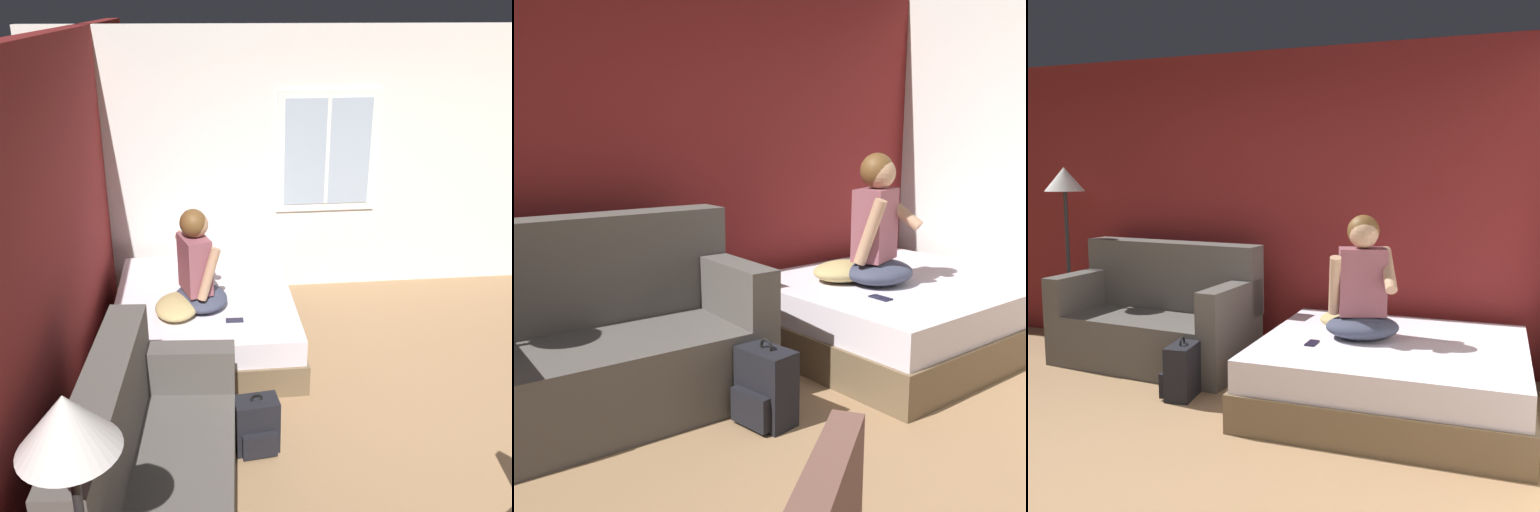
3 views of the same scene
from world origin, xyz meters
TOP-DOWN VIEW (x-y plane):
  - wall_back_accent at (0.00, 2.71)m, footprint 10.35×0.16m
  - bed at (1.58, 1.71)m, footprint 1.85×1.60m
  - couch at (-0.50, 2.06)m, footprint 1.76×0.95m
  - person_seated at (1.36, 1.75)m, footprint 0.63×0.58m
  - backpack at (0.09, 1.39)m, footprint 0.26×0.32m
  - throw_pillow at (1.24, 1.93)m, footprint 0.50×0.39m
  - cell_phone at (1.07, 1.47)m, footprint 0.07×0.15m

SIDE VIEW (x-z plane):
  - backpack at x=0.09m, z-range -0.04..0.42m
  - bed at x=1.58m, z-range 0.00..0.48m
  - couch at x=-0.50m, z-range -0.13..0.91m
  - cell_phone at x=1.07m, z-range 0.48..0.49m
  - throw_pillow at x=1.24m, z-range 0.48..0.62m
  - person_seated at x=1.36m, z-range 0.40..1.27m
  - wall_back_accent at x=0.00m, z-range 0.00..2.70m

